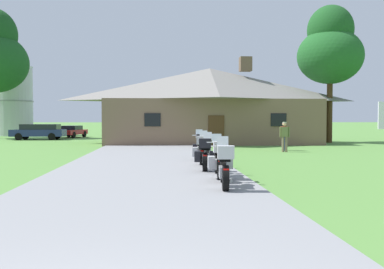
{
  "coord_description": "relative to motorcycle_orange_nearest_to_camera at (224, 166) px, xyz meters",
  "views": [
    {
      "loc": [
        0.54,
        -3.03,
        1.83
      ],
      "look_at": [
        2.45,
        23.83,
        0.9
      ],
      "focal_mm": 41.18,
      "sensor_mm": 36.0,
      "label": 1
    }
  ],
  "objects": [
    {
      "name": "metal_silo_distant",
      "position": [
        -18.15,
        39.42,
        3.78
      ],
      "size": [
        4.27,
        4.27,
        8.78
      ],
      "color": "#B2B7BC",
      "rests_on": "ground"
    },
    {
      "name": "tree_right_of_lodge",
      "position": [
        11.51,
        22.21,
        6.71
      ],
      "size": [
        5.07,
        5.07,
        10.68
      ],
      "color": "#422D19",
      "rests_on": "ground"
    },
    {
      "name": "bystander_red_shirt_beside_signpost",
      "position": [
        5.53,
        13.89,
        0.31
      ],
      "size": [
        0.34,
        0.51,
        1.67
      ],
      "rotation": [
        0.0,
        0.0,
        1.97
      ],
      "color": "navy",
      "rests_on": "ground"
    },
    {
      "name": "bystander_olive_shirt_near_lodge",
      "position": [
        5.27,
        12.83,
        0.33
      ],
      "size": [
        0.54,
        0.3,
        1.69
      ],
      "rotation": [
        0.0,
        0.0,
        6.04
      ],
      "color": "#75664C",
      "rests_on": "ground"
    },
    {
      "name": "parked_navy_suv_far_left",
      "position": [
        -12.48,
        28.66,
        0.16
      ],
      "size": [
        4.65,
        2.02,
        1.4
      ],
      "rotation": [
        0.0,
        0.0,
        1.54
      ],
      "color": "navy",
      "rests_on": "ground"
    },
    {
      "name": "asphalt_driveway",
      "position": [
        -2.2,
        9.7,
        -0.59
      ],
      "size": [
        6.4,
        80.0,
        0.06
      ],
      "primitive_type": "cube",
      "color": "gray",
      "rests_on": "ground"
    },
    {
      "name": "stone_lodge",
      "position": [
        2.15,
        22.7,
        2.36
      ],
      "size": [
        16.49,
        8.49,
        6.68
      ],
      "color": "brown",
      "rests_on": "ground"
    },
    {
      "name": "ground_plane",
      "position": [
        -2.2,
        11.7,
        -0.62
      ],
      "size": [
        500.0,
        500.0,
        0.0
      ],
      "primitive_type": "plane",
      "color": "#56893D"
    },
    {
      "name": "motorcycle_black_second_in_row",
      "position": [
        0.12,
        1.97,
        -0.01
      ],
      "size": [
        0.77,
        2.08,
        1.3
      ],
      "rotation": [
        0.0,
        0.0,
        -0.05
      ],
      "color": "black",
      "rests_on": "asphalt_driveway"
    },
    {
      "name": "motorcycle_red_fourth_in_row",
      "position": [
        0.01,
        6.15,
        -0.01
      ],
      "size": [
        0.9,
        2.08,
        1.3
      ],
      "rotation": [
        0.0,
        0.0,
        -0.14
      ],
      "color": "black",
      "rests_on": "asphalt_driveway"
    },
    {
      "name": "motorcycle_red_third_in_row",
      "position": [
        -0.07,
        4.02,
        -0.01
      ],
      "size": [
        0.93,
        2.07,
        1.3
      ],
      "rotation": [
        0.0,
        0.0,
        -0.16
      ],
      "color": "black",
      "rests_on": "asphalt_driveway"
    },
    {
      "name": "motorcycle_orange_nearest_to_camera",
      "position": [
        0.0,
        0.0,
        0.0
      ],
      "size": [
        0.68,
        2.08,
        1.3
      ],
      "rotation": [
        0.0,
        0.0,
        -0.09
      ],
      "color": "black",
      "rests_on": "asphalt_driveway"
    },
    {
      "name": "parked_red_sedan_far_left",
      "position": [
        -10.64,
        33.51,
        0.02
      ],
      "size": [
        2.75,
        4.51,
        1.2
      ],
      "rotation": [
        0.0,
        0.0,
        -0.23
      ],
      "color": "maroon",
      "rests_on": "ground"
    },
    {
      "name": "motorcycle_blue_farthest_in_row",
      "position": [
        0.13,
        8.36,
        -0.01
      ],
      "size": [
        0.74,
        2.08,
        1.3
      ],
      "rotation": [
        0.0,
        0.0,
        -0.03
      ],
      "color": "black",
      "rests_on": "asphalt_driveway"
    }
  ]
}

